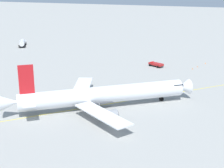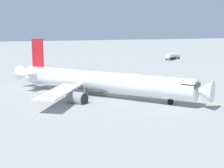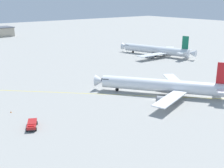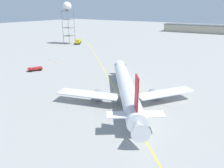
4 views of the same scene
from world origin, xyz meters
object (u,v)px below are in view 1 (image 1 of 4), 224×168
fuel_tanker_truck (22,43)px  safety_cone_far (205,63)px  ops_pickup_truck (156,64)px  safety_cone_mid (197,66)px  safety_cone_near (193,68)px  airliner_main (101,96)px

fuel_tanker_truck → safety_cone_far: fuel_tanker_truck is taller
ops_pickup_truck → safety_cone_mid: bearing=-135.6°
safety_cone_near → ops_pickup_truck: bearing=93.4°
fuel_tanker_truck → ops_pickup_truck: (-15.79, -63.09, -0.77)m
safety_cone_far → safety_cone_near: bearing=160.3°
ops_pickup_truck → safety_cone_near: bearing=-149.1°
safety_cone_mid → safety_cone_far: size_ratio=1.00×
airliner_main → safety_cone_near: (42.33, -15.45, -2.54)m
fuel_tanker_truck → safety_cone_mid: bearing=-129.6°
safety_cone_mid → airliner_main: bearing=160.0°
fuel_tanker_truck → safety_cone_mid: 77.24m
fuel_tanker_truck → airliner_main: bearing=-164.7°
ops_pickup_truck → airliner_main: bearing=112.8°
airliner_main → safety_cone_near: 45.13m
safety_cone_mid → safety_cone_near: bearing=160.3°
airliner_main → safety_cone_mid: bearing=33.4°
ops_pickup_truck → safety_cone_far: ops_pickup_truck is taller
airliner_main → ops_pickup_truck: (41.61, -3.40, -2.01)m
ops_pickup_truck → safety_cone_near: ops_pickup_truck is taller
airliner_main → ops_pickup_truck: size_ratio=6.92×
safety_cone_mid → ops_pickup_truck: bearing=107.0°
safety_cone_near → airliner_main: bearing=159.9°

